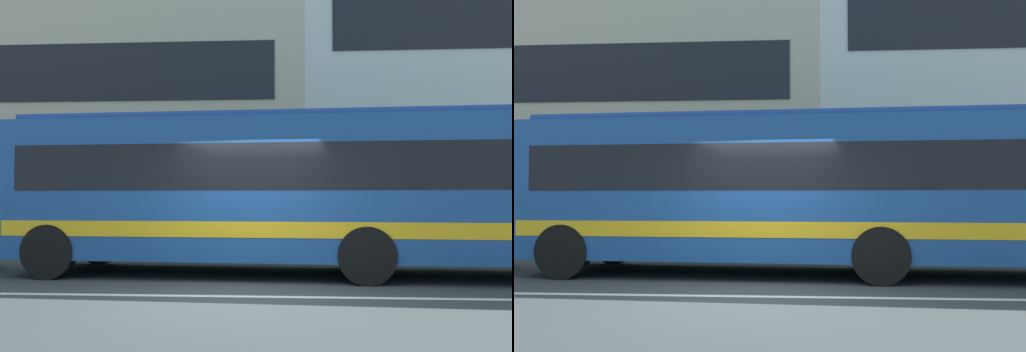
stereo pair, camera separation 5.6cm
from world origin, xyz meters
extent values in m
plane|color=#373E3E|center=(0.00, 0.00, 0.00)|extent=(160.00, 160.00, 0.00)
cube|color=silver|center=(0.00, 0.00, 0.00)|extent=(60.00, 0.16, 0.01)
cube|color=#2A672A|center=(-1.32, 6.22, 0.47)|extent=(23.12, 1.10, 0.94)
cube|color=#B9B49D|center=(-11.58, 14.61, 5.01)|extent=(25.54, 9.04, 10.02)
cube|color=navy|center=(1.36, 2.44, 1.65)|extent=(12.10, 3.25, 2.59)
cube|color=black|center=(1.36, 2.44, 2.04)|extent=(11.39, 3.22, 0.83)
cube|color=gold|center=(1.36, 2.44, 0.93)|extent=(11.87, 3.26, 0.28)
cube|color=navy|center=(1.36, 2.44, 3.00)|extent=(11.60, 2.81, 0.12)
cube|color=black|center=(-4.63, 2.79, 2.04)|extent=(0.16, 2.14, 0.91)
cylinder|color=black|center=(-3.69, 1.57, 0.50)|extent=(1.01, 0.34, 1.00)
cylinder|color=black|center=(-3.55, 3.91, 0.50)|extent=(1.01, 0.34, 1.00)
cylinder|color=black|center=(2.04, 1.23, 0.50)|extent=(1.01, 0.34, 1.00)
cylinder|color=black|center=(2.18, 3.57, 0.50)|extent=(1.01, 0.34, 1.00)
camera|label=1|loc=(0.79, -8.34, 1.47)|focal=38.84mm
camera|label=2|loc=(0.84, -8.33, 1.47)|focal=38.84mm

